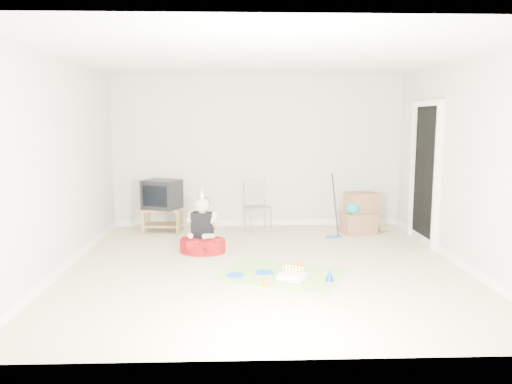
{
  "coord_description": "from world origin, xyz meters",
  "views": [
    {
      "loc": [
        -0.33,
        -6.14,
        1.86
      ],
      "look_at": [
        -0.1,
        0.4,
        0.9
      ],
      "focal_mm": 35.0,
      "sensor_mm": 36.0,
      "label": 1
    }
  ],
  "objects_px": {
    "cardboard_boxes": "(359,214)",
    "seated_woman": "(203,238)",
    "tv_stand": "(163,218)",
    "crt_tv": "(162,194)",
    "folding_chair": "(258,207)",
    "birthday_cake": "(293,278)"
  },
  "relations": [
    {
      "from": "birthday_cake",
      "to": "seated_woman",
      "type": "bearing_deg",
      "value": 130.41
    },
    {
      "from": "crt_tv",
      "to": "seated_woman",
      "type": "height_order",
      "value": "seated_woman"
    },
    {
      "from": "tv_stand",
      "to": "folding_chair",
      "type": "bearing_deg",
      "value": -3.19
    },
    {
      "from": "tv_stand",
      "to": "folding_chair",
      "type": "distance_m",
      "value": 1.6
    },
    {
      "from": "crt_tv",
      "to": "cardboard_boxes",
      "type": "height_order",
      "value": "crt_tv"
    },
    {
      "from": "folding_chair",
      "to": "seated_woman",
      "type": "height_order",
      "value": "seated_woman"
    },
    {
      "from": "crt_tv",
      "to": "seated_woman",
      "type": "xyz_separation_m",
      "value": [
        0.75,
        -1.3,
        -0.43
      ]
    },
    {
      "from": "folding_chair",
      "to": "tv_stand",
      "type": "bearing_deg",
      "value": 176.81
    },
    {
      "from": "tv_stand",
      "to": "cardboard_boxes",
      "type": "height_order",
      "value": "cardboard_boxes"
    },
    {
      "from": "cardboard_boxes",
      "to": "seated_woman",
      "type": "relative_size",
      "value": 0.72
    },
    {
      "from": "seated_woman",
      "to": "tv_stand",
      "type": "bearing_deg",
      "value": 120.1
    },
    {
      "from": "tv_stand",
      "to": "crt_tv",
      "type": "height_order",
      "value": "crt_tv"
    },
    {
      "from": "folding_chair",
      "to": "seated_woman",
      "type": "relative_size",
      "value": 0.92
    },
    {
      "from": "cardboard_boxes",
      "to": "birthday_cake",
      "type": "bearing_deg",
      "value": -119.14
    },
    {
      "from": "tv_stand",
      "to": "folding_chair",
      "type": "relative_size",
      "value": 0.77
    },
    {
      "from": "crt_tv",
      "to": "tv_stand",
      "type": "bearing_deg",
      "value": 0.0
    },
    {
      "from": "tv_stand",
      "to": "seated_woman",
      "type": "height_order",
      "value": "seated_woman"
    },
    {
      "from": "crt_tv",
      "to": "birthday_cake",
      "type": "bearing_deg",
      "value": -32.15
    },
    {
      "from": "cardboard_boxes",
      "to": "crt_tv",
      "type": "bearing_deg",
      "value": 176.4
    },
    {
      "from": "cardboard_boxes",
      "to": "seated_woman",
      "type": "height_order",
      "value": "seated_woman"
    },
    {
      "from": "crt_tv",
      "to": "folding_chair",
      "type": "distance_m",
      "value": 1.6
    },
    {
      "from": "seated_woman",
      "to": "birthday_cake",
      "type": "relative_size",
      "value": 2.47
    }
  ]
}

